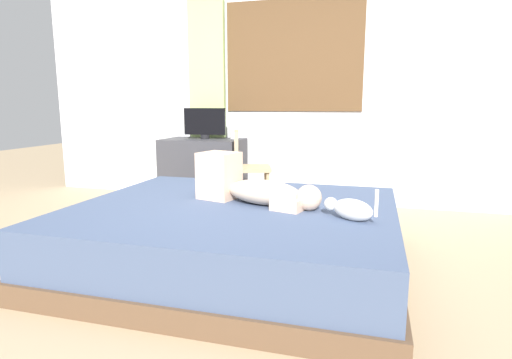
{
  "coord_description": "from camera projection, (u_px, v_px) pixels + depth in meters",
  "views": [
    {
      "loc": [
        0.92,
        -2.48,
        1.13
      ],
      "look_at": [
        0.11,
        0.38,
        0.59
      ],
      "focal_mm": 29.3,
      "sensor_mm": 36.0,
      "label": 1
    }
  ],
  "objects": [
    {
      "name": "bed",
      "position": [
        235.0,
        236.0,
        2.92
      ],
      "size": [
        2.22,
        1.91,
        0.44
      ],
      "color": "brown",
      "rests_on": "ground"
    },
    {
      "name": "curtain_left",
      "position": [
        207.0,
        89.0,
        4.96
      ],
      "size": [
        0.44,
        0.06,
        2.62
      ],
      "primitive_type": "cube",
      "color": "#ADCC75",
      "rests_on": "ground"
    },
    {
      "name": "desk",
      "position": [
        204.0,
        171.0,
        4.85
      ],
      "size": [
        0.9,
        0.56,
        0.74
      ],
      "color": "#38383D",
      "rests_on": "ground"
    },
    {
      "name": "chair_by_desk",
      "position": [
        246.0,
        164.0,
        4.43
      ],
      "size": [
        0.48,
        0.48,
        0.86
      ],
      "color": "tan",
      "rests_on": "ground"
    },
    {
      "name": "person_lying",
      "position": [
        252.0,
        187.0,
        2.94
      ],
      "size": [
        0.94,
        0.47,
        0.34
      ],
      "color": "#CCB299",
      "rests_on": "bed"
    },
    {
      "name": "back_wall_with_window",
      "position": [
        294.0,
        75.0,
        4.77
      ],
      "size": [
        6.4,
        0.14,
        2.9
      ],
      "color": "silver",
      "rests_on": "ground"
    },
    {
      "name": "cup",
      "position": [
        234.0,
        135.0,
        4.81
      ],
      "size": [
        0.07,
        0.07,
        0.09
      ],
      "primitive_type": "cylinder",
      "color": "white",
      "rests_on": "desk"
    },
    {
      "name": "cat",
      "position": [
        350.0,
        209.0,
        2.51
      ],
      "size": [
        0.33,
        0.22,
        0.21
      ],
      "color": "silver",
      "rests_on": "bed"
    },
    {
      "name": "tv_monitor",
      "position": [
        205.0,
        123.0,
        4.74
      ],
      "size": [
        0.48,
        0.1,
        0.35
      ],
      "color": "black",
      "rests_on": "desk"
    },
    {
      "name": "ground_plane",
      "position": [
        225.0,
        276.0,
        2.79
      ],
      "size": [
        16.0,
        16.0,
        0.0
      ],
      "primitive_type": "plane",
      "color": "tan"
    }
  ]
}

